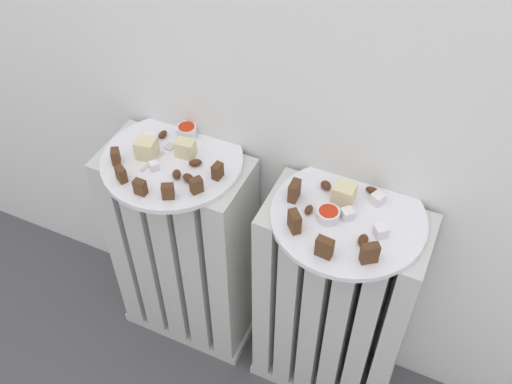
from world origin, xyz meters
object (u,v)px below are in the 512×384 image
Objects in this scene: radiator_right at (333,308)px; jam_bowl_left at (187,131)px; radiator_left at (185,253)px; jam_bowl_right at (328,214)px; plate_right at (348,217)px; plate_left at (172,160)px; fork at (160,155)px.

radiator_right is 14.03× the size of jam_bowl_left.
radiator_left is 0.50m from jam_bowl_right.
jam_bowl_right is (0.37, -0.11, -0.00)m from jam_bowl_left.
plate_right is 7.00× the size of jam_bowl_left.
plate_left is at bearing 180.00° from plate_right.
plate_right is (0.40, 0.00, 0.00)m from plate_left.
jam_bowl_left is 0.39m from jam_bowl_right.
fork is at bearing -179.64° from radiator_right.
plate_right is at bearing -116.57° from radiator_right.
radiator_left is at bearing 90.00° from plate_left.
jam_bowl_right is at bearing -15.85° from jam_bowl_left.
fork is at bearing -179.64° from plate_right.
plate_left is 0.40m from plate_right.
radiator_left and radiator_right have the same top height.
plate_left is at bearing 5.46° from fork.
radiator_left is 13.53× the size of jam_bowl_right.
jam_bowl_left is (-0.41, 0.08, 0.02)m from plate_right.
jam_bowl_left is at bearing 75.63° from fork.
radiator_left is 5.81× the size of fork.
jam_bowl_left reaches higher than plate_left.
radiator_left is 2.01× the size of plate_right.
plate_left is 6.74× the size of jam_bowl_right.
radiator_left is at bearing 180.00° from radiator_right.
radiator_left is 0.51m from plate_right.
radiator_right is 0.34m from jam_bowl_right.
fork is (-0.03, -0.00, 0.33)m from radiator_left.
fork is at bearing -104.37° from jam_bowl_left.
radiator_right is 0.32m from plate_right.
radiator_left is 14.03× the size of jam_bowl_left.
jam_bowl_left is at bearing 164.15° from jam_bowl_right.
jam_bowl_right is at bearing -3.95° from plate_left.
plate_right is at bearing -0.00° from radiator_left.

